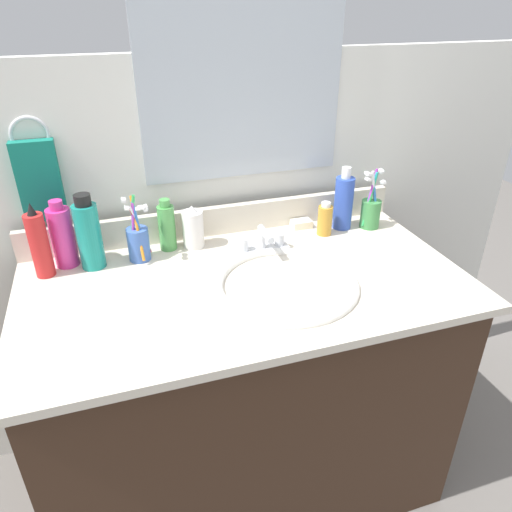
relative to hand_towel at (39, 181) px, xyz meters
The scene contains 20 objects.
ground_plane 1.15m from the hand_towel, 33.65° to the right, with size 6.00×6.00×0.00m, color #66605B.
vanity_cabinet 0.85m from the hand_towel, 33.65° to the right, with size 1.12×0.57×0.75m, color #382316.
countertop 0.62m from the hand_towel, 33.65° to the right, with size 1.16×0.62×0.02m, color beige.
backsplash 0.51m from the hand_towel, ahead, with size 1.16×0.02×0.09m, color beige.
back_wall 0.59m from the hand_towel, ahead, with size 2.26×0.04×1.30m, color silver.
mirror_panel 0.63m from the hand_towel, ahead, with size 0.60×0.01×0.56m, color #B2BCC6.
towel_ring 0.12m from the hand_towel, 90.00° to the left, with size 0.10×0.10×0.01m, color silver.
hand_towel is the anchor object (origin of this frame).
sink_basin 0.73m from the hand_towel, 33.17° to the right, with size 0.38×0.38×0.11m.
faucet 0.63m from the hand_towel, 17.52° to the right, with size 0.16×0.10×0.08m.
bottle_shampoo_blue 0.89m from the hand_towel, ahead, with size 0.06×0.06×0.20m.
bottle_spray_red 0.18m from the hand_towel, 98.26° to the right, with size 0.05×0.05×0.21m.
bottle_lotion_white 0.43m from the hand_towel, 12.17° to the right, with size 0.06×0.06×0.13m.
bottle_toner_green 0.36m from the hand_towel, 13.19° to the right, with size 0.05×0.05×0.16m.
bottle_oil_amber 0.83m from the hand_towel, ahead, with size 0.05×0.05×0.11m.
bottle_mouthwash_teal 0.20m from the hand_towel, 47.59° to the right, with size 0.07×0.07×0.21m.
bottle_soap_pink 0.16m from the hand_towel, 66.17° to the right, with size 0.06×0.06×0.19m.
cup_green 0.98m from the hand_towel, ahead, with size 0.08×0.06×0.19m.
cup_blue_plastic 0.31m from the hand_towel, 26.54° to the right, with size 0.07×0.08×0.19m.
soap_bar 0.78m from the hand_towel, ahead, with size 0.06×0.04×0.02m, color white.
Camera 1 is at (-0.31, -1.03, 1.44)m, focal length 33.64 mm.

